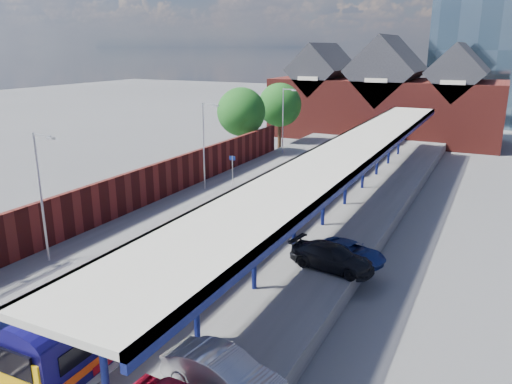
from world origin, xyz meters
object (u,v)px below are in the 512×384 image
lamp_post_d (284,117)px  parked_car_blue (351,252)px  platform_sign (232,165)px  parked_car_dark (332,257)px  train (330,165)px  lamp_post_c (205,141)px  parked_car_silver (223,373)px  lamp_post_b (42,190)px

lamp_post_d → parked_car_blue: (14.62, -24.84, -3.45)m
platform_sign → parked_car_dark: platform_sign is taller
platform_sign → parked_car_blue: 17.16m
train → parked_car_blue: (6.76, -17.00, -0.58)m
train → lamp_post_c: lamp_post_c is taller
train → lamp_post_c: (-7.86, -8.16, 2.87)m
train → parked_car_silver: 29.91m
train → parked_car_silver: train is taller
train → parked_car_silver: bearing=-78.6°
lamp_post_b → parked_car_silver: size_ratio=1.60×
parked_car_silver → lamp_post_d: bearing=27.3°
lamp_post_d → parked_car_blue: lamp_post_d is taller
lamp_post_c → train: bearing=46.1°
platform_sign → parked_car_dark: bearing=-44.0°
train → platform_sign: (-6.49, -6.16, 0.57)m
lamp_post_d → platform_sign: (1.36, -14.00, -2.30)m
lamp_post_b → parked_car_blue: 16.64m
lamp_post_d → train: bearing=-45.0°
parked_car_silver → parked_car_blue: size_ratio=1.13×
lamp_post_b → lamp_post_d: 32.00m
train → lamp_post_b: 25.56m
train → parked_car_blue: bearing=-68.3°
lamp_post_d → parked_car_blue: 29.03m
lamp_post_c → parked_car_blue: bearing=-31.2°
lamp_post_b → lamp_post_c: (0.00, 16.00, 0.00)m
platform_sign → lamp_post_c: bearing=-124.3°
train → lamp_post_c: bearing=-133.9°
lamp_post_c → lamp_post_d: 16.00m
lamp_post_b → lamp_post_c: same height
parked_car_silver → parked_car_dark: size_ratio=0.97×
lamp_post_b → lamp_post_d: same height
train → parked_car_silver: (5.92, -29.31, -0.40)m
platform_sign → parked_car_dark: 17.59m
parked_car_dark → platform_sign: bearing=55.4°
train → parked_car_blue: 18.30m
train → lamp_post_b: bearing=-108.0°
lamp_post_d → parked_car_dark: size_ratio=1.55×
platform_sign → parked_car_blue: size_ratio=0.65×
lamp_post_b → parked_car_silver: lamp_post_b is taller
lamp_post_b → parked_car_dark: size_ratio=1.55×
platform_sign → lamp_post_b: bearing=-94.3°
lamp_post_c → parked_car_dark: lamp_post_c is taller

